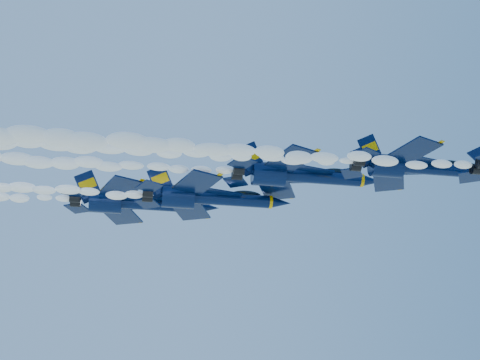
{
  "coord_description": "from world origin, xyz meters",
  "views": [
    {
      "loc": [
        -23.05,
        -64.52,
        120.29
      ],
      "look_at": [
        -12.18,
        4.54,
        153.92
      ],
      "focal_mm": 50.0,
      "sensor_mm": 36.0,
      "label": 1
    }
  ],
  "objects": [
    {
      "name": "jet_fifth",
      "position": [
        -24.13,
        18.98,
        156.52
      ],
      "size": [
        19.97,
        16.38,
        7.42
      ],
      "color": "#041135"
    },
    {
      "name": "jet_second",
      "position": [
        5.82,
        -3.38,
        153.09
      ],
      "size": [
        16.23,
        13.32,
        6.03
      ],
      "color": "#041135"
    },
    {
      "name": "smoke_trail_jet_second",
      "position": [
        -25.8,
        -3.38,
        152.66
      ],
      "size": [
        49.35,
        1.94,
        1.74
      ],
      "primitive_type": "ellipsoid",
      "color": "white"
    },
    {
      "name": "jet_fourth",
      "position": [
        -15.1,
        12.02,
        154.79
      ],
      "size": [
        18.92,
        15.52,
        7.03
      ],
      "color": "#041135"
    },
    {
      "name": "jet_third",
      "position": [
        -4.72,
        6.29,
        155.93
      ],
      "size": [
        18.68,
        15.32,
        6.94
      ],
      "color": "#041135"
    },
    {
      "name": "smoke_trail_jet_third",
      "position": [
        -37.37,
        6.29,
        155.49
      ],
      "size": [
        49.35,
        2.23,
        2.01
      ],
      "primitive_type": "ellipsoid",
      "color": "white"
    },
    {
      "name": "smoke_trail_jet_lead",
      "position": [
        -16.3,
        -11.23,
        149.2
      ],
      "size": [
        49.35,
        2.01,
        1.81
      ],
      "primitive_type": "ellipsoid",
      "color": "white"
    }
  ]
}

